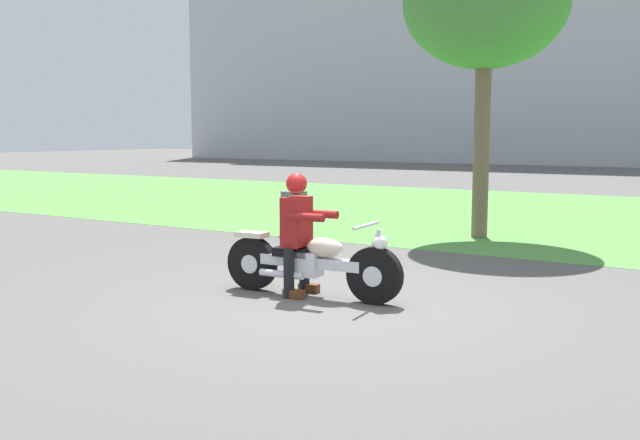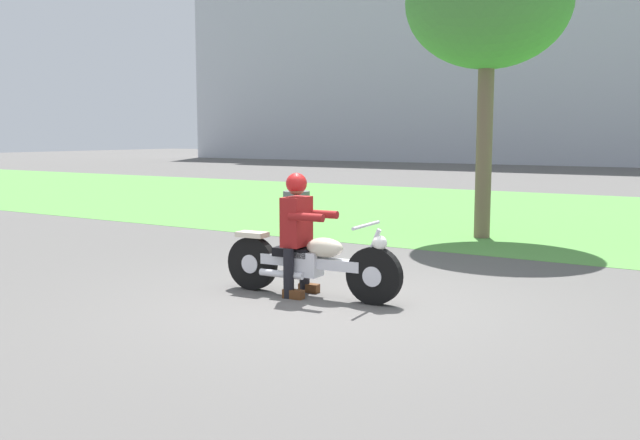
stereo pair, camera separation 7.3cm
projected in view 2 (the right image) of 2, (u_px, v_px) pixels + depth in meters
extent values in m
plane|color=#565451|center=(331.00, 303.00, 7.64)|extent=(120.00, 120.00, 0.00)
cube|color=#549342|center=(555.00, 215.00, 15.87)|extent=(60.00, 12.00, 0.01)
cube|color=#B2B7C1|center=(611.00, 26.00, 42.04)|extent=(58.62, 8.00, 16.54)
cylinder|color=black|center=(374.00, 276.00, 7.55)|extent=(0.63, 0.16, 0.63)
cylinder|color=silver|center=(374.00, 276.00, 7.55)|extent=(0.23, 0.15, 0.22)
cylinder|color=black|center=(253.00, 263.00, 8.29)|extent=(0.63, 0.16, 0.63)
cylinder|color=silver|center=(253.00, 263.00, 8.29)|extent=(0.23, 0.15, 0.22)
cube|color=silver|center=(311.00, 262.00, 7.91)|extent=(1.26, 0.23, 0.12)
cube|color=silver|center=(307.00, 264.00, 7.94)|extent=(0.34, 0.26, 0.28)
ellipsoid|color=beige|center=(325.00, 248.00, 7.80)|extent=(0.46, 0.27, 0.22)
cube|color=black|center=(294.00, 252.00, 8.00)|extent=(0.46, 0.27, 0.10)
cube|color=beige|center=(252.00, 234.00, 8.25)|extent=(0.37, 0.22, 0.06)
cylinder|color=silver|center=(370.00, 252.00, 7.55)|extent=(0.26, 0.07, 0.53)
cylinder|color=silver|center=(366.00, 225.00, 7.54)|extent=(0.08, 0.66, 0.04)
sphere|color=white|center=(380.00, 243.00, 7.48)|extent=(0.16, 0.16, 0.16)
cylinder|color=silver|center=(281.00, 274.00, 7.95)|extent=(0.55, 0.12, 0.08)
cylinder|color=black|center=(305.00, 268.00, 8.17)|extent=(0.12, 0.12, 0.56)
cube|color=#593319|center=(309.00, 288.00, 8.17)|extent=(0.25, 0.12, 0.10)
cylinder|color=black|center=(289.00, 273.00, 7.85)|extent=(0.12, 0.12, 0.56)
cube|color=#593319|center=(293.00, 294.00, 7.85)|extent=(0.25, 0.12, 0.10)
cube|color=maroon|center=(297.00, 222.00, 7.94)|extent=(0.25, 0.39, 0.56)
cylinder|color=maroon|center=(321.00, 214.00, 7.98)|extent=(0.43, 0.12, 0.09)
cylinder|color=maroon|center=(306.00, 217.00, 7.68)|extent=(0.43, 0.12, 0.09)
sphere|color=#996B4C|center=(296.00, 186.00, 7.89)|extent=(0.20, 0.20, 0.20)
sphere|color=#B21919|center=(296.00, 184.00, 7.89)|extent=(0.24, 0.24, 0.24)
cylinder|color=brown|center=(484.00, 151.00, 12.31)|extent=(0.28, 0.28, 3.08)
ellipsoid|color=#428438|center=(488.00, 2.00, 12.00)|extent=(2.82, 2.82, 2.26)
cylinder|color=#595E5B|center=(296.00, 213.00, 12.89)|extent=(0.49, 0.49, 0.79)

